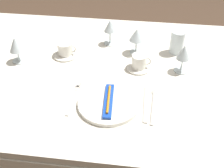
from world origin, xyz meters
name	(u,v)px	position (x,y,z in m)	size (l,w,h in m)	color
ground_plane	(115,162)	(0.00, 0.00, 0.00)	(6.00, 6.00, 0.00)	#4C3828
dining_table	(115,84)	(0.00, 0.00, 0.66)	(1.80, 1.11, 0.74)	silver
dinner_plate	(108,103)	(0.00, -0.25, 0.75)	(0.26, 0.26, 0.02)	white
toothbrush_package	(108,101)	(0.00, -0.25, 0.77)	(0.05, 0.21, 0.02)	blue
fork_outer	(74,96)	(-0.16, -0.21, 0.74)	(0.02, 0.23, 0.00)	beige
dinner_knife	(146,105)	(0.16, -0.23, 0.74)	(0.02, 0.23, 0.00)	beige
spoon_soup	(154,102)	(0.19, -0.21, 0.74)	(0.03, 0.23, 0.01)	beige
saucer_left	(139,68)	(0.11, 0.04, 0.74)	(0.12, 0.12, 0.01)	white
coffee_cup_left	(139,61)	(0.11, 0.04, 0.78)	(0.10, 0.07, 0.07)	white
saucer_right	(66,55)	(-0.28, 0.10, 0.74)	(0.14, 0.14, 0.01)	white
coffee_cup_right	(65,49)	(-0.28, 0.10, 0.78)	(0.10, 0.08, 0.06)	white
wine_glass_centre	(16,46)	(-0.50, 0.02, 0.83)	(0.07, 0.07, 0.14)	silver
wine_glass_left	(110,28)	(-0.06, 0.26, 0.84)	(0.07, 0.07, 0.14)	silver
wine_glass_right	(137,36)	(0.09, 0.18, 0.84)	(0.08, 0.08, 0.14)	silver
wine_glass_far	(184,54)	(0.32, 0.04, 0.84)	(0.07, 0.07, 0.15)	silver
drink_tumbler	(177,42)	(0.30, 0.21, 0.80)	(0.07, 0.07, 0.12)	silver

